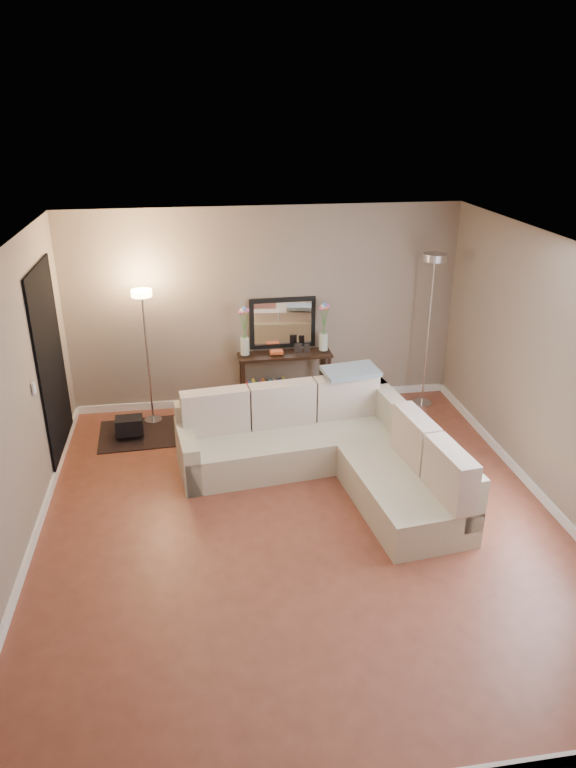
{
  "coord_description": "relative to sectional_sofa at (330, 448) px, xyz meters",
  "views": [
    {
      "loc": [
        -0.9,
        -5.11,
        3.72
      ],
      "look_at": [
        0.0,
        0.8,
        1.1
      ],
      "focal_mm": 30.0,
      "sensor_mm": 36.0,
      "label": 1
    }
  ],
  "objects": [
    {
      "name": "floor",
      "position": [
        -0.45,
        -0.79,
        -0.33
      ],
      "size": [
        5.0,
        5.5,
        0.01
      ],
      "primitive_type": "cube",
      "color": "brown",
      "rests_on": "ground"
    },
    {
      "name": "ceiling",
      "position": [
        -0.45,
        -0.79,
        2.28
      ],
      "size": [
        5.0,
        5.5,
        0.01
      ],
      "primitive_type": "cube",
      "color": "white",
      "rests_on": "ground"
    },
    {
      "name": "wall_back",
      "position": [
        -0.45,
        1.97,
        0.98
      ],
      "size": [
        5.0,
        0.02,
        2.6
      ],
      "primitive_type": "cube",
      "color": "gray",
      "rests_on": "ground"
    },
    {
      "name": "wall_front",
      "position": [
        -0.45,
        -3.55,
        0.98
      ],
      "size": [
        5.0,
        0.02,
        2.6
      ],
      "primitive_type": "cube",
      "color": "gray",
      "rests_on": "ground"
    },
    {
      "name": "wall_left",
      "position": [
        -2.96,
        -0.79,
        0.98
      ],
      "size": [
        0.02,
        5.5,
        2.6
      ],
      "primitive_type": "cube",
      "color": "gray",
      "rests_on": "ground"
    },
    {
      "name": "wall_right",
      "position": [
        2.06,
        -0.79,
        0.98
      ],
      "size": [
        0.02,
        5.5,
        2.6
      ],
      "primitive_type": "cube",
      "color": "gray",
      "rests_on": "ground"
    },
    {
      "name": "baseboard_back",
      "position": [
        -0.45,
        1.95,
        -0.27
      ],
      "size": [
        5.0,
        0.03,
        0.1
      ],
      "primitive_type": "cube",
      "color": "white",
      "rests_on": "ground"
    },
    {
      "name": "baseboard_left",
      "position": [
        -2.94,
        -0.79,
        -0.27
      ],
      "size": [
        0.03,
        5.5,
        0.1
      ],
      "primitive_type": "cube",
      "color": "white",
      "rests_on": "ground"
    },
    {
      "name": "baseboard_right",
      "position": [
        2.03,
        -0.79,
        -0.27
      ],
      "size": [
        0.03,
        5.5,
        0.1
      ],
      "primitive_type": "cube",
      "color": "white",
      "rests_on": "ground"
    },
    {
      "name": "doorway",
      "position": [
        -2.93,
        0.91,
        0.78
      ],
      "size": [
        0.02,
        1.2,
        2.2
      ],
      "primitive_type": "cube",
      "color": "black",
      "rests_on": "ground"
    },
    {
      "name": "switch_plate",
      "position": [
        -2.93,
        0.06,
        0.88
      ],
      "size": [
        0.02,
        0.08,
        0.12
      ],
      "primitive_type": "cube",
      "color": "white",
      "rests_on": "ground"
    },
    {
      "name": "sectional_sofa",
      "position": [
        0.0,
        0.0,
        0.0
      ],
      "size": [
        2.75,
        2.47,
        0.88
      ],
      "color": "beige",
      "rests_on": "floor"
    },
    {
      "name": "throw_blanket",
      "position": [
        0.37,
        0.66,
        0.6
      ],
      "size": [
        0.68,
        0.47,
        0.08
      ],
      "primitive_type": "cube",
      "rotation": [
        0.1,
        0.0,
        0.17
      ],
      "color": "#7E93A2",
      "rests_on": "sectional_sofa"
    },
    {
      "name": "console_table",
      "position": [
        -0.3,
        1.78,
        0.1
      ],
      "size": [
        1.22,
        0.35,
        0.75
      ],
      "color": "black",
      "rests_on": "floor"
    },
    {
      "name": "leaning_mirror",
      "position": [
        -0.23,
        1.94,
        0.79
      ],
      "size": [
        0.86,
        0.06,
        0.67
      ],
      "color": "black",
      "rests_on": "console_table"
    },
    {
      "name": "table_decor",
      "position": [
        -0.23,
        1.75,
        0.48
      ],
      "size": [
        0.51,
        0.11,
        0.12
      ],
      "color": "#CC4F24",
      "rests_on": "console_table"
    },
    {
      "name": "flower_vase_left",
      "position": [
        -0.74,
        1.77,
        0.72
      ],
      "size": [
        0.14,
        0.11,
        0.64
      ],
      "color": "silver",
      "rests_on": "console_table"
    },
    {
      "name": "flower_vase_right",
      "position": [
        0.29,
        1.79,
        0.72
      ],
      "size": [
        0.14,
        0.11,
        0.64
      ],
      "color": "silver",
      "rests_on": "console_table"
    },
    {
      "name": "floor_lamp_lit",
      "position": [
        -1.95,
        1.59,
        0.89
      ],
      "size": [
        0.26,
        0.26,
        1.72
      ],
      "color": "silver",
      "rests_on": "floor"
    },
    {
      "name": "floor_lamp_unlit",
      "position": [
        1.61,
        1.55,
        1.12
      ],
      "size": [
        0.36,
        0.36,
        2.04
      ],
      "color": "silver",
      "rests_on": "floor"
    },
    {
      "name": "charcoal_rug",
      "position": [
        -2.03,
        1.26,
        -0.32
      ],
      "size": [
        1.16,
        0.9,
        0.01
      ],
      "primitive_type": "cube",
      "rotation": [
        0.0,
        0.0,
        0.05
      ],
      "color": "black",
      "rests_on": "floor"
    },
    {
      "name": "black_bag",
      "position": [
        -2.21,
        1.15,
        -0.15
      ],
      "size": [
        0.33,
        0.24,
        0.21
      ],
      "primitive_type": "cube",
      "rotation": [
        0.0,
        0.0,
        0.05
      ],
      "color": "black",
      "rests_on": "charcoal_rug"
    }
  ]
}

